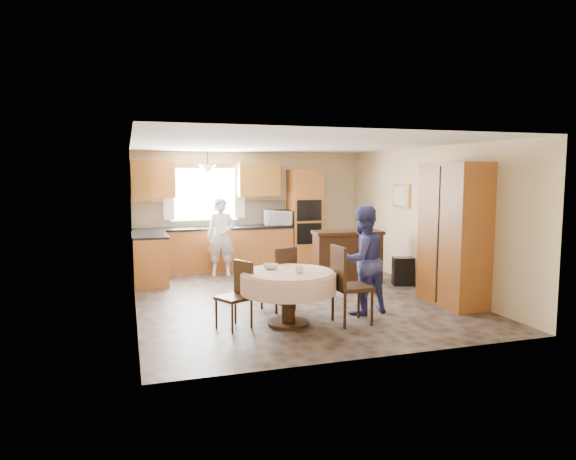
% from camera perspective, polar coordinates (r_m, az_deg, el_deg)
% --- Properties ---
extents(floor, '(5.00, 6.00, 0.01)m').
position_cam_1_polar(floor, '(8.60, 0.50, -7.38)').
color(floor, brown).
rests_on(floor, ground).
extents(ceiling, '(5.00, 6.00, 0.01)m').
position_cam_1_polar(ceiling, '(8.37, 0.51, 9.50)').
color(ceiling, white).
rests_on(ceiling, wall_back).
extents(wall_back, '(5.00, 0.02, 2.50)m').
position_cam_1_polar(wall_back, '(11.27, -4.21, 2.28)').
color(wall_back, tan).
rests_on(wall_back, floor).
extents(wall_front, '(5.00, 0.02, 2.50)m').
position_cam_1_polar(wall_front, '(5.63, 9.97, -1.74)').
color(wall_front, tan).
rests_on(wall_front, floor).
extents(wall_left, '(0.02, 6.00, 2.50)m').
position_cam_1_polar(wall_left, '(7.99, -16.82, 0.41)').
color(wall_left, tan).
rests_on(wall_left, floor).
extents(wall_right, '(0.02, 6.00, 2.50)m').
position_cam_1_polar(wall_right, '(9.46, 15.06, 1.33)').
color(wall_right, tan).
rests_on(wall_right, floor).
extents(window, '(1.40, 0.03, 1.10)m').
position_cam_1_polar(window, '(11.05, -9.26, 3.95)').
color(window, white).
rests_on(window, wall_back).
extents(curtain_left, '(0.22, 0.02, 1.15)m').
position_cam_1_polar(curtain_left, '(10.92, -13.14, 4.11)').
color(curtain_left, white).
rests_on(curtain_left, wall_back).
extents(curtain_right, '(0.22, 0.02, 1.15)m').
position_cam_1_polar(curtain_right, '(11.13, -5.40, 4.28)').
color(curtain_right, white).
rests_on(curtain_right, wall_back).
extents(base_cab_back, '(3.30, 0.60, 0.88)m').
position_cam_1_polar(base_cab_back, '(10.90, -8.16, -2.19)').
color(base_cab_back, '#C57134').
rests_on(base_cab_back, floor).
extents(counter_back, '(3.30, 0.64, 0.04)m').
position_cam_1_polar(counter_back, '(10.85, -8.20, 0.22)').
color(counter_back, black).
rests_on(counter_back, base_cab_back).
extents(base_cab_left, '(0.60, 1.20, 0.88)m').
position_cam_1_polar(base_cab_left, '(9.88, -15.07, -3.20)').
color(base_cab_left, '#C57134').
rests_on(base_cab_left, floor).
extents(counter_left, '(0.64, 1.20, 0.04)m').
position_cam_1_polar(counter_left, '(9.82, -15.14, -0.55)').
color(counter_left, black).
rests_on(counter_left, base_cab_left).
extents(backsplash, '(3.30, 0.02, 0.55)m').
position_cam_1_polar(backsplash, '(11.11, -8.47, 1.81)').
color(backsplash, beige).
rests_on(backsplash, wall_back).
extents(wall_cab_left, '(0.85, 0.33, 0.72)m').
position_cam_1_polar(wall_cab_left, '(10.80, -14.73, 5.42)').
color(wall_cab_left, '#AD692B').
rests_on(wall_cab_left, wall_back).
extents(wall_cab_right, '(0.90, 0.33, 0.72)m').
position_cam_1_polar(wall_cab_right, '(11.12, -3.28, 5.63)').
color(wall_cab_right, '#AD692B').
rests_on(wall_cab_right, wall_back).
extents(wall_cab_side, '(0.33, 1.20, 0.72)m').
position_cam_1_polar(wall_cab_side, '(9.75, -16.10, 5.32)').
color(wall_cab_side, '#AD692B').
rests_on(wall_cab_side, wall_left).
extents(oven_tower, '(0.66, 0.62, 2.12)m').
position_cam_1_polar(oven_tower, '(11.31, 1.84, 1.34)').
color(oven_tower, '#C57134').
rests_on(oven_tower, floor).
extents(oven_upper, '(0.56, 0.01, 0.45)m').
position_cam_1_polar(oven_upper, '(11.00, 2.39, 2.19)').
color(oven_upper, black).
rests_on(oven_upper, oven_tower).
extents(oven_lower, '(0.56, 0.01, 0.45)m').
position_cam_1_polar(oven_lower, '(11.05, 2.38, -0.39)').
color(oven_lower, black).
rests_on(oven_lower, oven_tower).
extents(pendant, '(0.36, 0.36, 0.18)m').
position_cam_1_polar(pendant, '(10.57, -8.93, 6.68)').
color(pendant, beige).
rests_on(pendant, ceiling).
extents(sideboard, '(1.33, 0.66, 0.92)m').
position_cam_1_polar(sideboard, '(9.63, 6.61, -3.16)').
color(sideboard, '#39230F').
rests_on(sideboard, floor).
extents(space_heater, '(0.43, 0.36, 0.51)m').
position_cam_1_polar(space_heater, '(9.63, 12.67, -4.49)').
color(space_heater, black).
rests_on(space_heater, floor).
extents(cupboard, '(0.58, 1.15, 2.20)m').
position_cam_1_polar(cupboard, '(8.30, 17.97, -0.46)').
color(cupboard, '#C57134').
rests_on(cupboard, floor).
extents(dining_table, '(1.28, 1.28, 0.73)m').
position_cam_1_polar(dining_table, '(6.90, 0.02, -5.93)').
color(dining_table, '#39230F').
rests_on(dining_table, floor).
extents(chair_left, '(0.52, 0.52, 0.88)m').
position_cam_1_polar(chair_left, '(6.83, -5.59, -6.79)').
color(chair_left, '#39230F').
rests_on(chair_left, floor).
extents(chair_back, '(0.54, 0.54, 0.95)m').
position_cam_1_polar(chair_back, '(7.63, -0.73, -5.08)').
color(chair_back, '#39230F').
rests_on(chair_back, floor).
extents(chair_right, '(0.47, 0.47, 1.07)m').
position_cam_1_polar(chair_right, '(6.98, 6.51, -5.64)').
color(chair_right, '#39230F').
rests_on(chair_right, floor).
extents(framed_picture, '(0.06, 0.55, 0.45)m').
position_cam_1_polar(framed_picture, '(10.11, 12.51, 3.72)').
color(framed_picture, gold).
rests_on(framed_picture, wall_right).
extents(microwave, '(0.65, 0.50, 0.33)m').
position_cam_1_polar(microwave, '(11.08, -1.15, 1.36)').
color(microwave, silver).
rests_on(microwave, counter_back).
extents(person_sink, '(0.63, 0.47, 1.55)m').
position_cam_1_polar(person_sink, '(10.31, -7.43, -0.77)').
color(person_sink, silver).
rests_on(person_sink, floor).
extents(person_dining, '(0.86, 0.72, 1.57)m').
position_cam_1_polar(person_dining, '(7.50, 8.27, -3.33)').
color(person_dining, navy).
rests_on(person_dining, floor).
extents(bowl_sideboard, '(0.23, 0.23, 0.05)m').
position_cam_1_polar(bowl_sideboard, '(9.43, 4.63, -0.39)').
color(bowl_sideboard, '#B2B2B2').
rests_on(bowl_sideboard, sideboard).
extents(bottle_sideboard, '(0.15, 0.15, 0.32)m').
position_cam_1_polar(bottle_sideboard, '(9.66, 8.08, 0.53)').
color(bottle_sideboard, silver).
rests_on(bottle_sideboard, sideboard).
extents(cup_table, '(0.12, 0.12, 0.09)m').
position_cam_1_polar(cup_table, '(6.73, 1.26, -4.46)').
color(cup_table, '#B2B2B2').
rests_on(cup_table, dining_table).
extents(bowl_table, '(0.26, 0.26, 0.07)m').
position_cam_1_polar(bowl_table, '(7.03, -1.93, -4.08)').
color(bowl_table, '#B2B2B2').
rests_on(bowl_table, dining_table).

